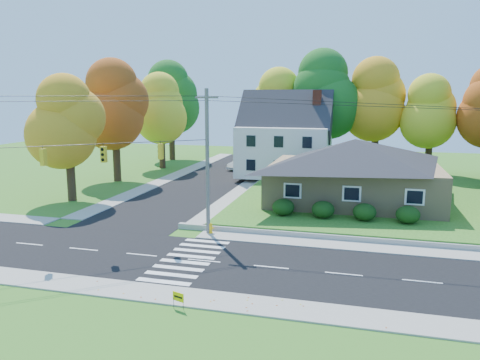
{
  "coord_description": "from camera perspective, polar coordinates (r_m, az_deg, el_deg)",
  "views": [
    {
      "loc": [
        8.75,
        -24.6,
        9.57
      ],
      "look_at": [
        0.05,
        8.0,
        3.41
      ],
      "focal_mm": 35.0,
      "sensor_mm": 36.0,
      "label": 1
    }
  ],
  "objects": [
    {
      "name": "ground",
      "position": [
        27.81,
        -4.41,
        -9.82
      ],
      "size": [
        120.0,
        120.0,
        0.0
      ],
      "primitive_type": "plane",
      "color": "#3D7923"
    },
    {
      "name": "road_main",
      "position": [
        27.81,
        -4.41,
        -9.8
      ],
      "size": [
        90.0,
        8.0,
        0.02
      ],
      "primitive_type": "cube",
      "color": "black",
      "rests_on": "ground"
    },
    {
      "name": "road_cross",
      "position": [
        54.15,
        -3.32,
        0.16
      ],
      "size": [
        8.0,
        44.0,
        0.02
      ],
      "primitive_type": "cube",
      "color": "black",
      "rests_on": "ground"
    },
    {
      "name": "sidewalk_north",
      "position": [
        32.31,
        -1.46,
        -6.82
      ],
      "size": [
        90.0,
        2.0,
        0.08
      ],
      "primitive_type": "cube",
      "color": "#9C9A90",
      "rests_on": "ground"
    },
    {
      "name": "sidewalk_south",
      "position": [
        23.49,
        -8.56,
        -13.72
      ],
      "size": [
        90.0,
        2.0,
        0.08
      ],
      "primitive_type": "cube",
      "color": "#9C9A90",
      "rests_on": "ground"
    },
    {
      "name": "lawn",
      "position": [
        46.74,
        19.86,
        -1.78
      ],
      "size": [
        30.0,
        30.0,
        0.5
      ],
      "primitive_type": "cube",
      "color": "#3D7923",
      "rests_on": "ground"
    },
    {
      "name": "ranch_house",
      "position": [
        41.1,
        13.72,
        1.22
      ],
      "size": [
        14.6,
        10.6,
        5.4
      ],
      "color": "tan",
      "rests_on": "lawn"
    },
    {
      "name": "colonial_house",
      "position": [
        53.55,
        5.54,
        4.95
      ],
      "size": [
        10.4,
        8.4,
        9.6
      ],
      "color": "silver",
      "rests_on": "lawn"
    },
    {
      "name": "hedge_row",
      "position": [
        35.44,
        12.52,
        -3.67
      ],
      "size": [
        10.7,
        1.7,
        1.27
      ],
      "color": "#163A10",
      "rests_on": "lawn"
    },
    {
      "name": "traffic_infrastructure",
      "position": [
        27.79,
        -3.93,
        1.16
      ],
      "size": [
        38.1,
        10.66,
        10.0
      ],
      "color": "#666059",
      "rests_on": "ground"
    },
    {
      "name": "tree_lot_0",
      "position": [
        59.59,
        4.61,
        9.1
      ],
      "size": [
        6.72,
        6.72,
        12.51
      ],
      "color": "#3F2A19",
      "rests_on": "lawn"
    },
    {
      "name": "tree_lot_1",
      "position": [
        57.8,
        10.4,
        10.22
      ],
      "size": [
        7.84,
        7.84,
        14.6
      ],
      "color": "#3F2A19",
      "rests_on": "lawn"
    },
    {
      "name": "tree_lot_2",
      "position": [
        58.62,
        16.39,
        9.34
      ],
      "size": [
        7.28,
        7.28,
        13.56
      ],
      "color": "#3F2A19",
      "rests_on": "lawn"
    },
    {
      "name": "tree_lot_3",
      "position": [
        58.09,
        22.32,
        7.69
      ],
      "size": [
        6.16,
        6.16,
        11.47
      ],
      "color": "#3F2A19",
      "rests_on": "lawn"
    },
    {
      "name": "tree_west_0",
      "position": [
        44.82,
        -20.29,
        6.62
      ],
      "size": [
        6.16,
        6.16,
        11.47
      ],
      "color": "#3F2A19",
      "rests_on": "ground"
    },
    {
      "name": "tree_west_1",
      "position": [
        53.74,
        -15.09,
        8.81
      ],
      "size": [
        7.28,
        7.28,
        13.56
      ],
      "color": "#3F2A19",
      "rests_on": "ground"
    },
    {
      "name": "tree_west_2",
      "position": [
        62.21,
        -9.62,
        8.58
      ],
      "size": [
        6.72,
        6.72,
        12.51
      ],
      "color": "#3F2A19",
      "rests_on": "ground"
    },
    {
      "name": "tree_west_3",
      "position": [
        70.31,
        -8.43,
        9.86
      ],
      "size": [
        7.84,
        7.84,
        14.6
      ],
      "color": "#3F2A19",
      "rests_on": "ground"
    },
    {
      "name": "white_car",
      "position": [
        60.64,
        0.08,
        1.97
      ],
      "size": [
        2.91,
        4.61,
        1.44
      ],
      "primitive_type": "imported",
      "rotation": [
        0.0,
        0.0,
        -0.35
      ],
      "color": "silver",
      "rests_on": "road_cross"
    },
    {
      "name": "fire_hydrant",
      "position": [
        32.79,
        -3.61,
        -5.95
      ],
      "size": [
        0.46,
        0.36,
        0.8
      ],
      "color": "yellow",
      "rests_on": "ground"
    },
    {
      "name": "yard_sign",
      "position": [
        21.95,
        -7.54,
        -13.98
      ],
      "size": [
        0.61,
        0.24,
        0.79
      ],
      "color": "black",
      "rests_on": "ground"
    }
  ]
}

